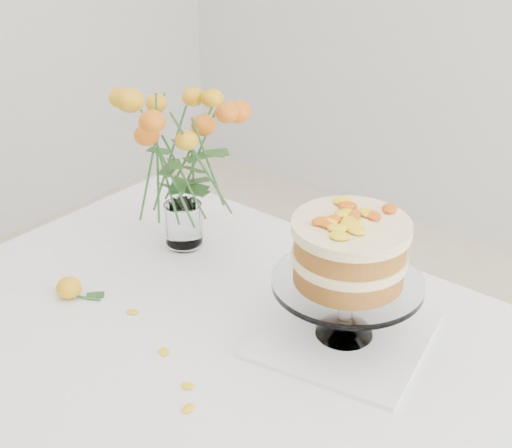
% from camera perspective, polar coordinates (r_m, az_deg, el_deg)
% --- Properties ---
extents(table, '(1.43, 0.93, 0.76)m').
position_cam_1_polar(table, '(1.40, -0.64, -12.81)').
color(table, tan).
rests_on(table, ground).
extents(napkin, '(0.36, 0.36, 0.01)m').
position_cam_1_polar(napkin, '(1.39, 7.02, -8.82)').
color(napkin, white).
rests_on(napkin, table).
extents(cake_stand, '(0.28, 0.28, 0.25)m').
position_cam_1_polar(cake_stand, '(1.29, 7.47, -2.67)').
color(cake_stand, silver).
rests_on(cake_stand, napkin).
extents(rose_vase, '(0.34, 0.34, 0.44)m').
position_cam_1_polar(rose_vase, '(1.57, -6.18, 6.38)').
color(rose_vase, silver).
rests_on(rose_vase, table).
extents(loose_rose_near, '(0.09, 0.06, 0.04)m').
position_cam_1_polar(loose_rose_near, '(1.53, -14.73, -4.97)').
color(loose_rose_near, orange).
rests_on(loose_rose_near, table).
extents(stray_petal_a, '(0.03, 0.02, 0.00)m').
position_cam_1_polar(stray_petal_a, '(1.36, -7.37, -10.11)').
color(stray_petal_a, yellow).
rests_on(stray_petal_a, table).
extents(stray_petal_b, '(0.03, 0.02, 0.00)m').
position_cam_1_polar(stray_petal_b, '(1.28, -5.47, -12.77)').
color(stray_petal_b, yellow).
rests_on(stray_petal_b, table).
extents(stray_petal_c, '(0.03, 0.02, 0.00)m').
position_cam_1_polar(stray_petal_c, '(1.24, -5.41, -14.49)').
color(stray_petal_c, yellow).
rests_on(stray_petal_c, table).
extents(stray_petal_d, '(0.03, 0.02, 0.00)m').
position_cam_1_polar(stray_petal_d, '(1.47, -9.82, -6.95)').
color(stray_petal_d, yellow).
rests_on(stray_petal_d, table).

